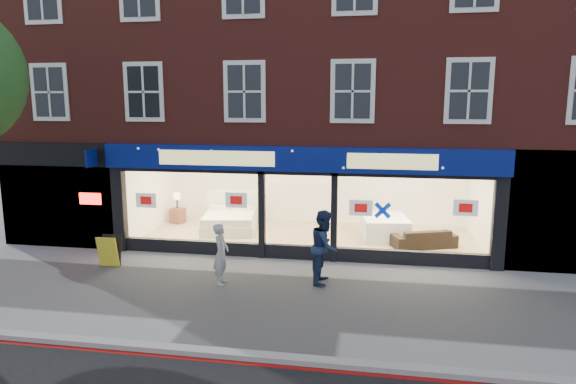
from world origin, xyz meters
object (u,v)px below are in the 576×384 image
(display_bed, at_px, (230,220))
(a_board, at_px, (110,251))
(pedestrian_grey, at_px, (221,254))
(sofa, at_px, (424,238))
(pedestrian_blue, at_px, (325,247))
(mattress_stack, at_px, (384,227))

(display_bed, height_order, a_board, display_bed)
(pedestrian_grey, bearing_deg, a_board, 74.97)
(sofa, xyz_separation_m, pedestrian_blue, (-2.73, -3.35, 0.55))
(sofa, height_order, pedestrian_blue, pedestrian_blue)
(sofa, bearing_deg, a_board, -0.43)
(sofa, height_order, a_board, a_board)
(pedestrian_grey, bearing_deg, pedestrian_blue, -79.93)
(display_bed, distance_m, mattress_stack, 5.29)
(a_board, height_order, pedestrian_grey, pedestrian_grey)
(a_board, xyz_separation_m, pedestrian_blue, (6.00, -0.22, 0.49))
(a_board, height_order, pedestrian_blue, pedestrian_blue)
(a_board, xyz_separation_m, pedestrian_grey, (3.46, -0.78, 0.33))
(pedestrian_blue, bearing_deg, display_bed, 43.83)
(sofa, relative_size, pedestrian_blue, 1.04)
(display_bed, relative_size, a_board, 2.75)
(sofa, bearing_deg, display_bed, -28.87)
(mattress_stack, bearing_deg, pedestrian_blue, -110.15)
(pedestrian_grey, bearing_deg, display_bed, 11.42)
(mattress_stack, height_order, sofa, mattress_stack)
(display_bed, bearing_deg, pedestrian_grey, -85.48)
(mattress_stack, xyz_separation_m, pedestrian_blue, (-1.55, -4.22, 0.48))
(display_bed, bearing_deg, pedestrian_blue, -58.50)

